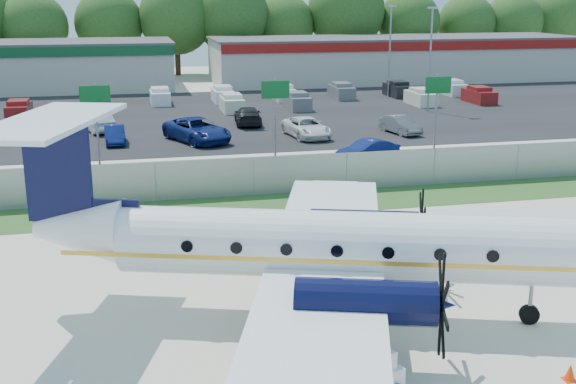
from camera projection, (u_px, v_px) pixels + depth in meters
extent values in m
plane|color=beige|center=(327.00, 304.00, 24.27)|extent=(170.00, 170.00, 0.00)
cube|color=#2D561E|center=(261.00, 206.00, 35.55)|extent=(170.00, 4.00, 0.02)
cube|color=black|center=(239.00, 173.00, 42.14)|extent=(170.00, 8.00, 0.02)
cube|color=black|center=(201.00, 116.00, 61.90)|extent=(170.00, 32.00, 0.02)
cube|color=gray|center=(254.00, 176.00, 37.18)|extent=(120.00, 0.02, 1.90)
cube|color=gray|center=(254.00, 158.00, 36.92)|extent=(120.00, 0.06, 0.06)
cube|color=gray|center=(254.00, 194.00, 37.43)|extent=(120.00, 0.06, 0.06)
cube|color=beige|center=(395.00, 60.00, 87.48)|extent=(44.00, 12.00, 5.00)
cube|color=#474749|center=(396.00, 38.00, 86.79)|extent=(44.40, 12.40, 0.24)
cube|color=maroon|center=(415.00, 46.00, 81.21)|extent=(44.00, 0.20, 1.00)
cylinder|color=gray|center=(97.00, 124.00, 43.55)|extent=(0.14, 0.14, 5.00)
cube|color=#0C5923|center=(95.00, 95.00, 42.93)|extent=(1.80, 0.08, 1.10)
cylinder|color=gray|center=(275.00, 118.00, 45.89)|extent=(0.14, 0.14, 5.00)
cube|color=#0C5923|center=(275.00, 90.00, 45.27)|extent=(1.80, 0.08, 1.10)
cylinder|color=gray|center=(436.00, 112.00, 48.23)|extent=(0.14, 0.14, 5.00)
cube|color=#0C5923|center=(438.00, 85.00, 47.61)|extent=(1.80, 0.08, 1.10)
cylinder|color=gray|center=(430.00, 61.00, 63.09)|extent=(0.18, 0.18, 9.00)
cube|color=gray|center=(433.00, 8.00, 61.91)|extent=(0.90, 0.35, 0.18)
cylinder|color=gray|center=(390.00, 52.00, 72.50)|extent=(0.18, 0.18, 9.00)
cube|color=gray|center=(391.00, 6.00, 71.32)|extent=(0.90, 0.35, 0.18)
cylinder|color=white|center=(343.00, 245.00, 22.68)|extent=(14.12, 6.46, 2.15)
cone|color=white|center=(80.00, 230.00, 23.40)|extent=(3.47, 2.96, 2.15)
cube|color=white|center=(325.00, 263.00, 22.89)|extent=(9.66, 20.06, 0.25)
cylinder|color=black|center=(365.00, 302.00, 19.58)|extent=(4.05, 2.38, 1.25)
cylinder|color=black|center=(364.00, 227.00, 25.89)|extent=(4.05, 2.38, 1.25)
cube|color=black|center=(58.00, 172.00, 22.94)|extent=(2.11, 0.86, 3.28)
cube|color=white|center=(50.00, 121.00, 22.52)|extent=(4.77, 7.52, 0.16)
cylinder|color=gray|center=(530.00, 302.00, 22.59)|extent=(0.14, 0.14, 1.47)
cylinder|color=black|center=(529.00, 314.00, 22.70)|extent=(0.67, 0.39, 0.63)
cylinder|color=black|center=(319.00, 354.00, 20.12)|extent=(0.83, 0.66, 0.72)
cylinder|color=black|center=(329.00, 268.00, 26.43)|extent=(0.83, 0.66, 0.72)
cube|color=white|center=(346.00, 382.00, 18.23)|extent=(2.96, 2.33, 0.72)
cube|color=white|center=(363.00, 357.00, 18.34)|extent=(1.52, 1.65, 0.52)
cube|color=black|center=(377.00, 351.00, 18.58)|extent=(0.56, 1.14, 0.41)
cylinder|color=black|center=(356.00, 368.00, 19.44)|extent=(0.66, 0.42, 0.62)
cube|color=gray|center=(298.00, 285.00, 24.80)|extent=(2.00, 1.62, 0.10)
cube|color=gray|center=(278.00, 283.00, 24.28)|extent=(0.45, 0.99, 0.52)
cube|color=gray|center=(317.00, 273.00, 25.18)|extent=(0.45, 0.99, 0.52)
cylinder|color=black|center=(291.00, 300.00, 24.15)|extent=(0.33, 0.21, 0.31)
cylinder|color=black|center=(275.00, 291.00, 24.91)|extent=(0.33, 0.21, 0.31)
cylinder|color=black|center=(320.00, 292.00, 24.81)|extent=(0.33, 0.21, 0.31)
cylinder|color=black|center=(304.00, 283.00, 25.57)|extent=(0.33, 0.21, 0.31)
cone|color=#FF3908|center=(570.00, 372.00, 19.38)|extent=(0.32, 0.32, 0.47)
cube|color=#FF3908|center=(569.00, 380.00, 19.43)|extent=(0.33, 0.33, 0.03)
cone|color=#FF3908|center=(156.00, 209.00, 34.20)|extent=(0.34, 0.34, 0.50)
cube|color=#FF3908|center=(156.00, 213.00, 34.27)|extent=(0.35, 0.35, 0.03)
imported|color=navy|center=(367.00, 162.00, 44.91)|extent=(4.43, 2.85, 1.38)
imported|color=silver|center=(47.00, 149.00, 48.68)|extent=(2.07, 4.62, 1.47)
imported|color=navy|center=(115.00, 144.00, 50.48)|extent=(1.54, 3.94, 1.28)
imported|color=navy|center=(198.00, 142.00, 51.11)|extent=(5.03, 6.68, 1.69)
imported|color=silver|center=(306.00, 137.00, 52.75)|extent=(3.02, 5.43, 1.44)
imported|color=#595B5E|center=(400.00, 134.00, 54.11)|extent=(2.17, 4.27, 1.34)
imported|color=silver|center=(99.00, 132.00, 54.87)|extent=(2.79, 4.91, 1.53)
imported|color=black|center=(248.00, 125.00, 57.84)|extent=(2.52, 5.15, 1.44)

